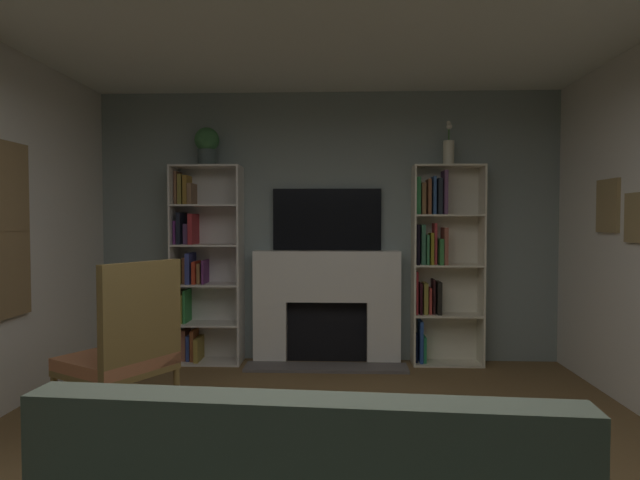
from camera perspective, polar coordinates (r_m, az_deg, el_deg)
wall_back_accent at (r=5.46m, az=0.77°, el=1.42°), size 4.74×0.06×2.71m
fireplace at (r=5.38m, az=0.73°, el=-6.79°), size 1.56×0.51×1.12m
tv at (r=5.40m, az=0.76°, el=2.19°), size 1.09×0.06×0.62m
bookshelf_left at (r=5.51m, az=-12.64°, el=-2.83°), size 0.68×0.34×1.96m
bookshelf_right at (r=5.42m, az=12.53°, el=-2.05°), size 0.68×0.28×1.96m
potted_plant at (r=5.49m, az=-11.94°, el=9.89°), size 0.24×0.24×0.38m
vase_with_flowers at (r=5.42m, az=13.54°, el=9.28°), size 0.11×0.11×0.43m
armchair at (r=3.84m, az=-20.00°, el=-10.82°), size 0.81×0.82×1.16m
coffee_table at (r=2.39m, az=-1.69°, el=-24.20°), size 0.84×0.43×0.43m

